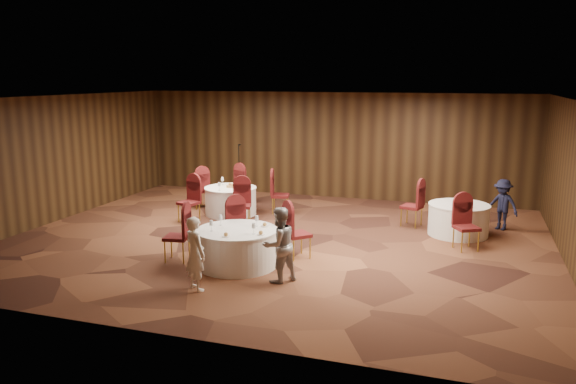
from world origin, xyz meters
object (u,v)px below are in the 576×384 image
(table_right, at_px, (458,219))
(woman_a, at_px, (195,254))
(woman_b, at_px, (279,245))
(table_left, at_px, (231,201))
(table_main, at_px, (237,247))
(man_c, at_px, (502,205))
(mic_stand, at_px, (239,184))

(table_right, xyz_separation_m, woman_a, (-4.25, -5.04, 0.28))
(woman_b, bearing_deg, table_left, -108.82)
(woman_b, bearing_deg, woman_a, -18.15)
(table_main, height_order, man_c, man_c)
(table_left, xyz_separation_m, man_c, (6.89, 0.62, 0.25))
(table_main, xyz_separation_m, table_left, (-1.84, 3.84, -0.00))
(woman_b, relative_size, man_c, 1.11)
(table_main, relative_size, woman_a, 1.21)
(mic_stand, bearing_deg, woman_b, -60.95)
(table_main, xyz_separation_m, table_right, (4.07, 3.64, 0.00))
(table_left, bearing_deg, table_right, -1.90)
(table_right, height_order, man_c, man_c)
(mic_stand, relative_size, woman_b, 1.24)
(table_right, distance_m, woman_a, 6.60)
(table_right, height_order, woman_a, woman_a)
(table_right, height_order, woman_b, woman_b)
(mic_stand, bearing_deg, woman_a, -73.12)
(mic_stand, distance_m, woman_b, 6.80)
(man_c, bearing_deg, woman_a, -103.07)
(mic_stand, bearing_deg, man_c, -7.26)
(table_main, xyz_separation_m, woman_b, (1.07, -0.56, 0.32))
(table_left, relative_size, man_c, 1.12)
(table_main, xyz_separation_m, mic_stand, (-2.24, 5.39, 0.14))
(man_c, bearing_deg, table_main, -109.89)
(table_left, relative_size, mic_stand, 0.81)
(table_left, distance_m, man_c, 6.92)
(woman_a, bearing_deg, table_left, -39.84)
(table_right, height_order, mic_stand, mic_stand)
(mic_stand, bearing_deg, table_left, -75.48)
(mic_stand, height_order, woman_b, mic_stand)
(woman_a, height_order, man_c, woman_a)
(table_right, relative_size, woman_b, 1.02)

